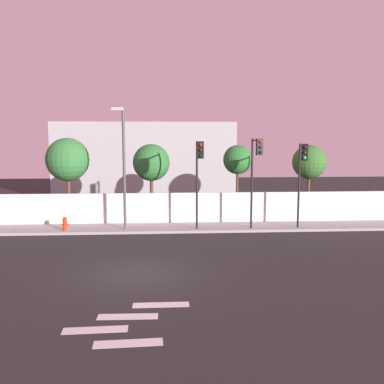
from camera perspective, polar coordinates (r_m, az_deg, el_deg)
name	(u,v)px	position (r m, az deg, el deg)	size (l,w,h in m)	color
ground_plane	(136,274)	(17.44, -7.30, -10.56)	(80.00, 80.00, 0.00)	#262625
sidewalk	(145,228)	(25.34, -6.12, -4.73)	(36.00, 2.40, 0.15)	#989898
perimeter_wall	(146,208)	(26.43, -6.03, -2.08)	(36.00, 0.18, 1.80)	silver
crosswalk_marking	(129,322)	(13.21, -8.22, -16.55)	(3.61, 3.03, 0.01)	silver
traffic_light_left	(256,164)	(24.23, 8.35, 3.62)	(0.46, 1.13, 5.07)	black
traffic_light_center	(302,167)	(24.69, 14.18, 3.15)	(0.39, 1.50, 4.79)	black
traffic_light_right	(199,166)	(23.50, 0.88, 3.42)	(0.35, 1.66, 4.93)	black
street_lamp_curbside	(123,159)	(24.21, -9.00, 4.32)	(0.62, 1.87, 6.72)	#4C4C51
fire_hydrant	(65,223)	(25.21, -16.30, -3.93)	(0.44, 0.26, 0.76)	red
roadside_tree_leftmost	(68,160)	(28.32, -15.98, 4.08)	(2.71, 2.71, 5.25)	brown
roadside_tree_midleft	(151,163)	(27.69, -5.35, 3.80)	(2.34, 2.34, 4.86)	brown
roadside_tree_midright	(238,160)	(28.06, 5.98, 4.18)	(1.86, 1.86, 4.79)	brown
roadside_tree_rightmost	(309,162)	(29.22, 15.11, 3.78)	(2.20, 2.20, 4.80)	brown
low_building_distant	(146,159)	(40.15, -6.07, 4.31)	(15.78, 6.00, 6.57)	#A8A8A8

